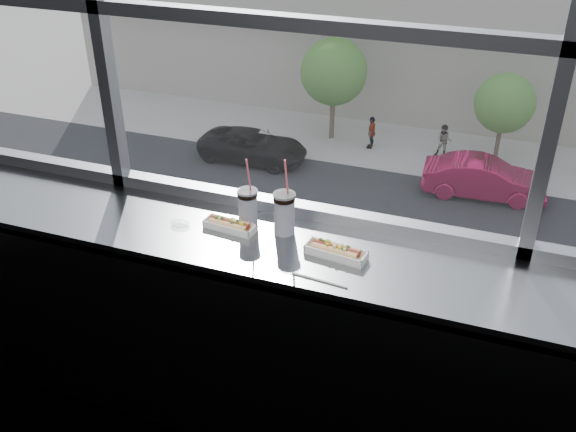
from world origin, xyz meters
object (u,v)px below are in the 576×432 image
(pedestrian_b, at_px, (444,138))
(hotdog_tray_left, at_px, (230,225))
(hotdog_tray_right, at_px, (336,251))
(loose_straw, at_px, (319,280))
(tree_center, at_px, (505,103))
(car_far_b, at_px, (485,172))
(tree_left, at_px, (334,72))
(pedestrian_a, at_px, (372,129))
(soda_cup_right, at_px, (284,211))
(wrapper, at_px, (180,224))
(car_near_a, at_px, (64,197))
(soda_cup_left, at_px, (248,206))
(car_far_a, at_px, (253,141))

(pedestrian_b, bearing_deg, hotdog_tray_left, -86.60)
(hotdog_tray_right, distance_m, loose_straw, 0.20)
(hotdog_tray_right, bearing_deg, tree_center, 96.25)
(car_far_b, distance_m, tree_center, 4.40)
(tree_left, bearing_deg, pedestrian_a, -13.46)
(loose_straw, bearing_deg, car_far_b, 94.47)
(loose_straw, height_order, car_far_b, loose_straw)
(hotdog_tray_left, xyz_separation_m, soda_cup_right, (0.24, 0.06, 0.09))
(wrapper, height_order, tree_left, wrapper)
(hotdog_tray_left, distance_m, hotdog_tray_right, 0.52)
(hotdog_tray_left, distance_m, car_near_a, 24.95)
(loose_straw, height_order, car_near_a, loose_straw)
(tree_center, bearing_deg, car_far_b, -93.98)
(hotdog_tray_left, height_order, car_near_a, hotdog_tray_left)
(hotdog_tray_right, bearing_deg, hotdog_tray_left, -178.05)
(soda_cup_left, relative_size, loose_straw, 1.46)
(loose_straw, bearing_deg, car_far_a, 118.62)
(loose_straw, xyz_separation_m, pedestrian_b, (-2.17, 28.12, -11.07))
(tree_center, bearing_deg, hotdog_tray_left, -91.75)
(car_near_a, bearing_deg, pedestrian_b, -47.14)
(soda_cup_left, xyz_separation_m, tree_left, (-7.62, 28.18, -8.57))
(hotdog_tray_right, relative_size, tree_left, 0.05)
(tree_center, bearing_deg, hotdog_tray_right, -90.70)
(car_far_a, bearing_deg, soda_cup_right, -155.87)
(soda_cup_right, height_order, car_far_b, soda_cup_right)
(loose_straw, relative_size, car_near_a, 0.04)
(loose_straw, relative_size, pedestrian_b, 0.12)
(wrapper, distance_m, pedestrian_b, 30.08)
(car_near_a, relative_size, tree_left, 1.18)
(tree_left, bearing_deg, pedestrian_b, -3.52)
(wrapper, height_order, tree_center, wrapper)
(car_far_a, distance_m, tree_center, 12.09)
(hotdog_tray_right, xyz_separation_m, soda_cup_right, (-0.28, 0.11, 0.08))
(tree_left, bearing_deg, hotdog_tray_left, -75.04)
(car_far_b, xyz_separation_m, pedestrian_b, (-2.24, 3.64, -0.18))
(hotdog_tray_right, bearing_deg, soda_cup_right, 165.44)
(car_far_b, bearing_deg, loose_straw, 175.69)
(wrapper, xyz_separation_m, car_far_b, (0.81, 24.29, -10.90))
(tree_center, bearing_deg, tree_left, 180.00)
(hotdog_tray_left, bearing_deg, soda_cup_left, 46.83)
(pedestrian_b, xyz_separation_m, tree_center, (2.52, 0.36, 1.99))
(car_far_a, relative_size, pedestrian_a, 2.92)
(hotdog_tray_right, bearing_deg, wrapper, -172.71)
(loose_straw, bearing_deg, car_near_a, 138.66)
(wrapper, height_order, pedestrian_b, wrapper)
(hotdog_tray_left, distance_m, pedestrian_b, 30.05)
(wrapper, xyz_separation_m, tree_center, (1.09, 28.29, -9.09))
(car_far_a, height_order, pedestrian_b, same)
(hotdog_tray_right, bearing_deg, pedestrian_b, 101.41)
(loose_straw, xyz_separation_m, tree_left, (-8.06, 28.48, -8.48))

